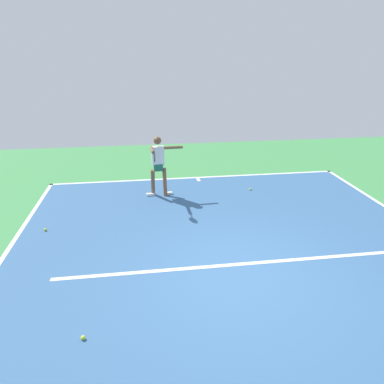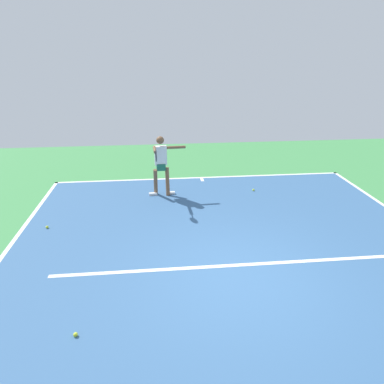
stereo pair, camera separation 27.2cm
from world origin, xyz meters
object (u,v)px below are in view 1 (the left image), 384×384
Objects in this scene: tennis_ball_by_baseline at (250,189)px; tennis_ball_centre_court at (45,230)px; tennis_player at (158,163)px; tennis_ball_by_sideline at (83,338)px.

tennis_ball_centre_court is at bearing 18.42° from tennis_ball_by_baseline.
tennis_player is 26.41× the size of tennis_ball_centre_court.
tennis_ball_by_sideline is at bearing 72.46° from tennis_player.
tennis_ball_centre_court and tennis_ball_by_sideline have the same top height.
tennis_ball_by_baseline is (-2.74, -0.04, -0.97)m from tennis_player.
tennis_ball_by_sideline is (-1.37, 3.54, 0.00)m from tennis_ball_centre_court.
tennis_ball_by_baseline is at bearing -127.62° from tennis_ball_by_sideline.
tennis_ball_by_baseline is at bearing 178.07° from tennis_player.
tennis_ball_by_baseline is at bearing -161.58° from tennis_ball_centre_court.
tennis_ball_by_baseline is 1.00× the size of tennis_ball_centre_court.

